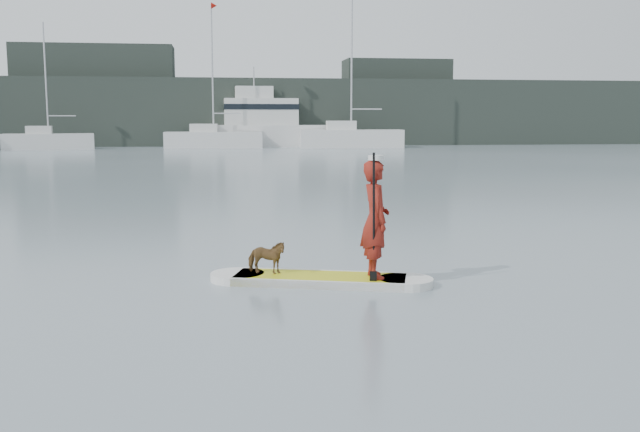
{
  "coord_description": "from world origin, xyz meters",
  "views": [
    {
      "loc": [
        1.01,
        -13.86,
        2.4
      ],
      "look_at": [
        2.44,
        -3.73,
        1.0
      ],
      "focal_mm": 40.0,
      "sensor_mm": 36.0,
      "label": 1
    }
  ],
  "objects": [
    {
      "name": "paddleboard",
      "position": [
        2.44,
        -3.73,
        0.06
      ],
      "size": [
        3.19,
        1.52,
        0.12
      ],
      "rotation": [
        0.0,
        0.0,
        -0.29
      ],
      "color": "#C8C812",
      "rests_on": "ground"
    },
    {
      "name": "white_cap",
      "position": [
        3.21,
        -3.96,
        1.85
      ],
      "size": [
        0.22,
        0.22,
        0.07
      ],
      "primitive_type": "cylinder",
      "color": "silver",
      "rests_on": "paddler"
    },
    {
      "name": "sailboat_e",
      "position": [
        11.96,
        45.49,
        0.89
      ],
      "size": [
        8.75,
        3.4,
        12.43
      ],
      "rotation": [
        0.0,
        0.0,
        -0.07
      ],
      "color": "silver",
      "rests_on": "ground"
    },
    {
      "name": "paddler",
      "position": [
        3.21,
        -3.96,
        0.97
      ],
      "size": [
        0.42,
        0.63,
        1.7
      ],
      "primitive_type": "imported",
      "rotation": [
        0.0,
        0.0,
        1.6
      ],
      "color": "maroon",
      "rests_on": "paddleboard"
    },
    {
      "name": "ground",
      "position": [
        0.0,
        0.0,
        0.0
      ],
      "size": [
        140.0,
        140.0,
        0.0
      ],
      "primitive_type": "plane",
      "color": "slate",
      "rests_on": "ground"
    },
    {
      "name": "shore_building_east",
      "position": [
        18.0,
        54.0,
        4.0
      ],
      "size": [
        10.0,
        4.0,
        8.0
      ],
      "primitive_type": "cube",
      "color": "#202824",
      "rests_on": "ground"
    },
    {
      "name": "paddle",
      "position": [
        3.14,
        -4.2,
        0.8
      ],
      "size": [
        0.12,
        0.3,
        2.0
      ],
      "rotation": [
        0.0,
        0.0,
        -0.29
      ],
      "color": "black",
      "rests_on": "ground"
    },
    {
      "name": "motor_yacht_a",
      "position": [
        5.29,
        48.91,
        1.93
      ],
      "size": [
        11.5,
        3.77,
        6.86
      ],
      "rotation": [
        0.0,
        0.0,
        0.02
      ],
      "color": "silver",
      "rests_on": "ground"
    },
    {
      "name": "shore_mass",
      "position": [
        0.0,
        53.0,
        3.0
      ],
      "size": [
        90.0,
        6.0,
        6.0
      ],
      "primitive_type": "cube",
      "color": "#202824",
      "rests_on": "ground"
    },
    {
      "name": "sailboat_d",
      "position": [
        0.5,
        46.34,
        0.84
      ],
      "size": [
        8.06,
        2.68,
        11.79
      ],
      "rotation": [
        0.0,
        0.0,
        -0.03
      ],
      "color": "silver",
      "rests_on": "ground"
    },
    {
      "name": "shore_building_west",
      "position": [
        -10.0,
        54.0,
        4.5
      ],
      "size": [
        14.0,
        4.0,
        9.0
      ],
      "primitive_type": "cube",
      "color": "#202824",
      "rests_on": "ground"
    },
    {
      "name": "sailboat_c",
      "position": [
        -12.48,
        45.56,
        0.73
      ],
      "size": [
        7.16,
        3.39,
        9.88
      ],
      "rotation": [
        0.0,
        0.0,
        0.16
      ],
      "color": "silver",
      "rests_on": "ground"
    },
    {
      "name": "dog",
      "position": [
        1.67,
        -3.5,
        0.37
      ],
      "size": [
        0.64,
        0.44,
        0.5
      ],
      "primitive_type": "imported",
      "rotation": [
        0.0,
        0.0,
        1.25
      ],
      "color": "brown",
      "rests_on": "paddleboard"
    }
  ]
}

